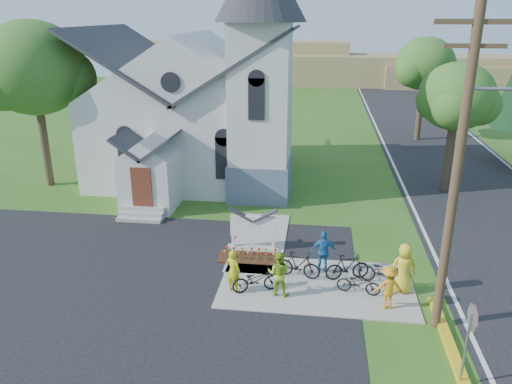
# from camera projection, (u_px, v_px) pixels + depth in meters

# --- Properties ---
(ground) EXTENTS (120.00, 120.00, 0.00)m
(ground) POSITION_uv_depth(u_px,v_px,m) (274.00, 290.00, 17.97)
(ground) COLOR #2D601B
(ground) RESTS_ON ground
(parking_lot) EXTENTS (20.00, 16.00, 0.02)m
(parking_lot) POSITION_uv_depth(u_px,v_px,m) (64.00, 306.00, 16.94)
(parking_lot) COLOR black
(parking_lot) RESTS_ON ground
(road) EXTENTS (8.00, 90.00, 0.02)m
(road) POSITION_uv_depth(u_px,v_px,m) (458.00, 175.00, 30.75)
(road) COLOR black
(road) RESTS_ON ground
(sidewalk) EXTENTS (7.00, 4.00, 0.05)m
(sidewalk) POSITION_uv_depth(u_px,v_px,m) (316.00, 285.00, 18.24)
(sidewalk) COLOR gray
(sidewalk) RESTS_ON ground
(church) EXTENTS (12.35, 12.00, 13.00)m
(church) POSITION_uv_depth(u_px,v_px,m) (201.00, 90.00, 28.50)
(church) COLOR silver
(church) RESTS_ON ground
(church_sign) EXTENTS (2.20, 0.40, 1.70)m
(church_sign) POSITION_uv_depth(u_px,v_px,m) (253.00, 227.00, 20.75)
(church_sign) COLOR gray
(church_sign) RESTS_ON ground
(flower_bed) EXTENTS (2.60, 1.10, 0.07)m
(flower_bed) POSITION_uv_depth(u_px,v_px,m) (250.00, 258.00, 20.24)
(flower_bed) COLOR #33190D
(flower_bed) RESTS_ON ground
(utility_pole) EXTENTS (3.45, 0.28, 10.00)m
(utility_pole) POSITION_uv_depth(u_px,v_px,m) (460.00, 163.00, 14.09)
(utility_pole) COLOR #463223
(utility_pole) RESTS_ON ground
(stop_sign) EXTENTS (0.11, 0.76, 2.48)m
(stop_sign) POSITION_uv_depth(u_px,v_px,m) (470.00, 329.00, 12.79)
(stop_sign) COLOR gray
(stop_sign) RESTS_ON ground
(tree_lot_corner) EXTENTS (5.60, 5.60, 9.15)m
(tree_lot_corner) POSITION_uv_depth(u_px,v_px,m) (34.00, 68.00, 26.75)
(tree_lot_corner) COLOR #3D2E21
(tree_lot_corner) RESTS_ON ground
(tree_road_near) EXTENTS (4.00, 4.00, 7.05)m
(tree_road_near) POSITION_uv_depth(u_px,v_px,m) (457.00, 97.00, 26.38)
(tree_road_near) COLOR #3D2E21
(tree_road_near) RESTS_ON ground
(tree_road_mid) EXTENTS (4.40, 4.40, 7.80)m
(tree_road_mid) POSITION_uv_depth(u_px,v_px,m) (425.00, 64.00, 37.32)
(tree_road_mid) COLOR #3D2E21
(tree_road_mid) RESTS_ON ground
(distant_hills) EXTENTS (61.00, 10.00, 5.60)m
(distant_hills) POSITION_uv_depth(u_px,v_px,m) (336.00, 68.00, 69.39)
(distant_hills) COLOR olive
(distant_hills) RESTS_ON ground
(cyclist_0) EXTENTS (0.69, 0.59, 1.60)m
(cyclist_0) POSITION_uv_depth(u_px,v_px,m) (233.00, 271.00, 17.56)
(cyclist_0) COLOR gold
(cyclist_0) RESTS_ON sidewalk
(bike_0) EXTENTS (1.84, 1.18, 0.91)m
(bike_0) POSITION_uv_depth(u_px,v_px,m) (256.00, 280.00, 17.65)
(bike_0) COLOR black
(bike_0) RESTS_ON sidewalk
(cyclist_1) EXTENTS (0.88, 0.74, 1.64)m
(cyclist_1) POSITION_uv_depth(u_px,v_px,m) (279.00, 273.00, 17.35)
(cyclist_1) COLOR #88BA22
(cyclist_1) RESTS_ON sidewalk
(bike_1) EXTENTS (1.75, 0.82, 1.01)m
(bike_1) POSITION_uv_depth(u_px,v_px,m) (298.00, 265.00, 18.59)
(bike_1) COLOR black
(bike_1) RESTS_ON sidewalk
(cyclist_2) EXTENTS (0.99, 0.43, 1.67)m
(cyclist_2) POSITION_uv_depth(u_px,v_px,m) (324.00, 252.00, 18.89)
(cyclist_2) COLOR #216AA9
(cyclist_2) RESTS_ON sidewalk
(bike_2) EXTENTS (1.59, 0.79, 0.80)m
(bike_2) POSITION_uv_depth(u_px,v_px,m) (359.00, 283.00, 17.54)
(bike_2) COLOR black
(bike_2) RESTS_ON sidewalk
(cyclist_3) EXTENTS (1.06, 0.69, 1.54)m
(cyclist_3) POSITION_uv_depth(u_px,v_px,m) (388.00, 287.00, 16.57)
(cyclist_3) COLOR orange
(cyclist_3) RESTS_ON sidewalk
(bike_3) EXTENTS (1.75, 0.94, 1.01)m
(bike_3) POSITION_uv_depth(u_px,v_px,m) (347.00, 267.00, 18.45)
(bike_3) COLOR black
(bike_3) RESTS_ON sidewalk
(cyclist_4) EXTENTS (0.93, 0.63, 1.84)m
(cyclist_4) POSITION_uv_depth(u_px,v_px,m) (404.00, 268.00, 17.49)
(cyclist_4) COLOR gold
(cyclist_4) RESTS_ON sidewalk
(bike_4) EXTENTS (1.99, 1.19, 0.99)m
(bike_4) POSITION_uv_depth(u_px,v_px,m) (384.00, 272.00, 18.10)
(bike_4) COLOR black
(bike_4) RESTS_ON sidewalk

